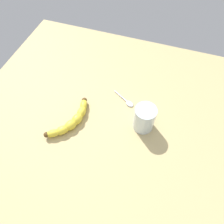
# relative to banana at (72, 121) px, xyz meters

# --- Properties ---
(wooden_tabletop) EXTENTS (1.20, 1.20, 0.03)m
(wooden_tabletop) POSITION_rel_banana_xyz_m (0.16, -0.02, -0.03)
(wooden_tabletop) COLOR tan
(wooden_tabletop) RESTS_ON ground
(banana) EXTENTS (0.11, 0.22, 0.04)m
(banana) POSITION_rel_banana_xyz_m (0.00, 0.00, 0.00)
(banana) COLOR yellow
(banana) RESTS_ON wooden_tabletop
(smoothie_glass) EXTENTS (0.08, 0.08, 0.11)m
(smoothie_glass) POSITION_rel_banana_xyz_m (0.26, 0.08, 0.03)
(smoothie_glass) COLOR silver
(smoothie_glass) RESTS_ON wooden_tabletop
(teaspoon) EXTENTS (0.10, 0.07, 0.01)m
(teaspoon) POSITION_rel_banana_xyz_m (0.18, 0.16, -0.01)
(teaspoon) COLOR silver
(teaspoon) RESTS_ON wooden_tabletop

